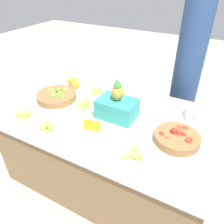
# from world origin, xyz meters

# --- Properties ---
(ground_plane) EXTENTS (12.00, 12.00, 0.00)m
(ground_plane) POSITION_xyz_m (0.00, 0.00, 0.00)
(ground_plane) COLOR #A39E93
(market_table) EXTENTS (1.83, 1.20, 0.70)m
(market_table) POSITION_xyz_m (0.00, 0.00, 0.35)
(market_table) COLOR olive
(market_table) RESTS_ON ground_plane
(lime_bowl) EXTENTS (0.39, 0.39, 0.11)m
(lime_bowl) POSITION_xyz_m (-0.63, 0.01, 0.74)
(lime_bowl) COLOR olive
(lime_bowl) RESTS_ON market_table
(tomato_basket) EXTENTS (0.34, 0.34, 0.10)m
(tomato_basket) POSITION_xyz_m (0.59, -0.06, 0.74)
(tomato_basket) COLOR olive
(tomato_basket) RESTS_ON market_table
(orange_pile) EXTENTS (0.13, 0.11, 0.11)m
(orange_pile) POSITION_xyz_m (-0.64, 0.31, 0.75)
(orange_pile) COLOR orange
(orange_pile) RESTS_ON market_table
(metal_bowl) EXTENTS (0.30, 0.30, 0.09)m
(metal_bowl) POSITION_xyz_m (0.71, 0.34, 0.75)
(metal_bowl) COLOR silver
(metal_bowl) RESTS_ON market_table
(price_sign) EXTENTS (0.14, 0.05, 0.10)m
(price_sign) POSITION_xyz_m (-0.05, -0.25, 0.75)
(price_sign) COLOR orange
(price_sign) RESTS_ON market_table
(produce_crate) EXTENTS (0.33, 0.23, 0.36)m
(produce_crate) POSITION_xyz_m (0.04, 0.02, 0.81)
(produce_crate) COLOR teal
(produce_crate) RESTS_ON market_table
(banana_bunch_middle_left) EXTENTS (0.18, 0.16, 0.06)m
(banana_bunch_middle_left) POSITION_xyz_m (-0.68, -0.37, 0.73)
(banana_bunch_middle_left) COLOR #EFDB4C
(banana_bunch_middle_left) RESTS_ON market_table
(banana_bunch_front_left) EXTENTS (0.19, 0.15, 0.05)m
(banana_bunch_front_left) POSITION_xyz_m (-0.39, -0.40, 0.73)
(banana_bunch_front_left) COLOR #EFDB4C
(banana_bunch_front_left) RESTS_ON market_table
(banana_bunch_front_right) EXTENTS (0.17, 0.18, 0.03)m
(banana_bunch_front_right) POSITION_xyz_m (0.37, -0.35, 0.72)
(banana_bunch_front_right) COLOR #EFDB4C
(banana_bunch_front_right) RESTS_ON market_table
(banana_bunch_middle_right) EXTENTS (0.20, 0.18, 0.05)m
(banana_bunch_middle_right) POSITION_xyz_m (-0.34, 0.31, 0.72)
(banana_bunch_middle_right) COLOR #EFDB4C
(banana_bunch_middle_right) RESTS_ON market_table
(banana_bunch_back_center) EXTENTS (0.18, 0.19, 0.06)m
(banana_bunch_back_center) POSITION_xyz_m (-0.32, 0.03, 0.73)
(banana_bunch_back_center) COLOR #EFDB4C
(banana_bunch_back_center) RESTS_ON market_table
(banana_bunch_front_center) EXTENTS (0.18, 0.14, 0.06)m
(banana_bunch_front_center) POSITION_xyz_m (-0.13, 0.42, 0.73)
(banana_bunch_front_center) COLOR #EFDB4C
(banana_bunch_front_center) RESTS_ON market_table
(vendor_person) EXTENTS (0.29, 0.29, 1.74)m
(vendor_person) POSITION_xyz_m (0.42, 0.96, 0.81)
(vendor_person) COLOR navy
(vendor_person) RESTS_ON ground_plane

